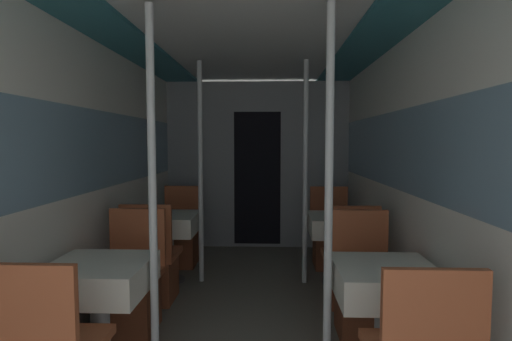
{
  "coord_description": "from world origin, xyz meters",
  "views": [
    {
      "loc": [
        0.19,
        -1.57,
        1.46
      ],
      "look_at": [
        0.04,
        2.38,
        1.18
      ],
      "focal_mm": 28.0,
      "sensor_mm": 36.0,
      "label": 1
    }
  ],
  "objects_px": {
    "dining_table_right_1": "(339,228)",
    "support_pole_right_0": "(329,194)",
    "support_pole_right_1": "(305,173)",
    "chair_right_far_1": "(330,242)",
    "dining_table_right_0": "(385,286)",
    "chair_right_far_0": "(363,298)",
    "chair_left_far_1": "(180,241)",
    "support_pole_left_1": "(200,173)",
    "support_pole_left_0": "(152,194)",
    "dining_table_left_0": "(99,283)",
    "chair_left_far_0": "(131,294)",
    "dining_table_left_1": "(168,227)",
    "chair_right_near_1": "(349,273)",
    "chair_left_near_1": "(153,271)"
  },
  "relations": [
    {
      "from": "chair_left_far_0",
      "to": "chair_left_far_1",
      "type": "relative_size",
      "value": 1.0
    },
    {
      "from": "support_pole_right_1",
      "to": "chair_right_far_1",
      "type": "bearing_deg",
      "value": 57.65
    },
    {
      "from": "dining_table_left_0",
      "to": "dining_table_left_1",
      "type": "bearing_deg",
      "value": 90.0
    },
    {
      "from": "dining_table_left_0",
      "to": "dining_table_right_0",
      "type": "bearing_deg",
      "value": 0.0
    },
    {
      "from": "chair_right_far_1",
      "to": "support_pole_right_1",
      "type": "distance_m",
      "value": 1.08
    },
    {
      "from": "support_pole_left_1",
      "to": "dining_table_right_1",
      "type": "xyz_separation_m",
      "value": [
        1.43,
        0.0,
        -0.57
      ]
    },
    {
      "from": "chair_left_far_1",
      "to": "chair_left_far_0",
      "type": "bearing_deg",
      "value": 90.0
    },
    {
      "from": "chair_right_far_1",
      "to": "support_pole_right_1",
      "type": "bearing_deg",
      "value": 57.65
    },
    {
      "from": "dining_table_left_1",
      "to": "support_pole_left_1",
      "type": "bearing_deg",
      "value": 0.0
    },
    {
      "from": "support_pole_left_1",
      "to": "support_pole_right_0",
      "type": "height_order",
      "value": "same"
    },
    {
      "from": "chair_right_far_0",
      "to": "chair_right_far_1",
      "type": "xyz_separation_m",
      "value": [
        0.0,
        1.67,
        0.0
      ]
    },
    {
      "from": "support_pole_left_0",
      "to": "chair_right_far_0",
      "type": "xyz_separation_m",
      "value": [
        1.43,
        0.55,
        -0.86
      ]
    },
    {
      "from": "dining_table_right_1",
      "to": "support_pole_right_0",
      "type": "bearing_deg",
      "value": -101.81
    },
    {
      "from": "dining_table_left_0",
      "to": "chair_right_far_1",
      "type": "height_order",
      "value": "chair_right_far_1"
    },
    {
      "from": "dining_table_right_0",
      "to": "chair_right_far_1",
      "type": "bearing_deg",
      "value": 90.0
    },
    {
      "from": "chair_left_far_0",
      "to": "dining_table_left_1",
      "type": "relative_size",
      "value": 1.31
    },
    {
      "from": "dining_table_left_0",
      "to": "chair_left_near_1",
      "type": "xyz_separation_m",
      "value": [
        0.0,
        1.12,
        -0.29
      ]
    },
    {
      "from": "support_pole_right_0",
      "to": "chair_left_far_1",
      "type": "bearing_deg",
      "value": 122.74
    },
    {
      "from": "support_pole_left_0",
      "to": "chair_right_far_0",
      "type": "bearing_deg",
      "value": 21.1
    },
    {
      "from": "chair_left_far_0",
      "to": "chair_right_far_1",
      "type": "height_order",
      "value": "same"
    },
    {
      "from": "dining_table_right_0",
      "to": "chair_left_near_1",
      "type": "bearing_deg",
      "value": 147.82
    },
    {
      "from": "support_pole_left_0",
      "to": "chair_left_near_1",
      "type": "distance_m",
      "value": 1.45
    },
    {
      "from": "support_pole_right_0",
      "to": "dining_table_right_0",
      "type": "bearing_deg",
      "value": 0.0
    },
    {
      "from": "chair_right_near_1",
      "to": "support_pole_right_1",
      "type": "bearing_deg",
      "value": 122.35
    },
    {
      "from": "dining_table_right_1",
      "to": "dining_table_right_0",
      "type": "bearing_deg",
      "value": -90.0
    },
    {
      "from": "support_pole_right_0",
      "to": "chair_right_far_1",
      "type": "xyz_separation_m",
      "value": [
        0.35,
        2.22,
        -0.86
      ]
    },
    {
      "from": "dining_table_right_1",
      "to": "support_pole_right_1",
      "type": "bearing_deg",
      "value": 180.0
    },
    {
      "from": "dining_table_right_0",
      "to": "support_pole_left_1",
      "type": "bearing_deg",
      "value": 130.54
    },
    {
      "from": "chair_left_far_1",
      "to": "chair_right_near_1",
      "type": "height_order",
      "value": "same"
    },
    {
      "from": "dining_table_left_0",
      "to": "dining_table_right_1",
      "type": "distance_m",
      "value": 2.44
    },
    {
      "from": "support_pole_left_1",
      "to": "chair_right_far_1",
      "type": "relative_size",
      "value": 2.47
    },
    {
      "from": "dining_table_left_1",
      "to": "chair_left_far_0",
      "type": "bearing_deg",
      "value": -90.0
    },
    {
      "from": "chair_right_near_1",
      "to": "chair_left_far_0",
      "type": "bearing_deg",
      "value": -162.3
    },
    {
      "from": "support_pole_right_1",
      "to": "chair_right_near_1",
      "type": "bearing_deg",
      "value": -57.65
    },
    {
      "from": "support_pole_left_0",
      "to": "chair_right_far_1",
      "type": "xyz_separation_m",
      "value": [
        1.43,
        2.22,
        -0.86
      ]
    },
    {
      "from": "chair_left_far_1",
      "to": "support_pole_right_1",
      "type": "bearing_deg",
      "value": 158.9
    },
    {
      "from": "dining_table_left_0",
      "to": "support_pole_right_0",
      "type": "xyz_separation_m",
      "value": [
        1.43,
        0.0,
        0.57
      ]
    },
    {
      "from": "dining_table_left_0",
      "to": "dining_table_right_1",
      "type": "bearing_deg",
      "value": 43.21
    },
    {
      "from": "chair_right_near_1",
      "to": "dining_table_left_1",
      "type": "bearing_deg",
      "value": 162.77
    },
    {
      "from": "chair_right_near_1",
      "to": "dining_table_right_0",
      "type": "bearing_deg",
      "value": -90.0
    },
    {
      "from": "chair_right_near_1",
      "to": "support_pole_right_1",
      "type": "height_order",
      "value": "support_pole_right_1"
    },
    {
      "from": "dining_table_right_0",
      "to": "support_pole_right_1",
      "type": "relative_size",
      "value": 0.31
    },
    {
      "from": "support_pole_right_0",
      "to": "dining_table_right_1",
      "type": "xyz_separation_m",
      "value": [
        0.35,
        1.67,
        -0.57
      ]
    },
    {
      "from": "support_pole_right_0",
      "to": "chair_right_near_1",
      "type": "xyz_separation_m",
      "value": [
        0.35,
        1.12,
        -0.86
      ]
    },
    {
      "from": "dining_table_left_0",
      "to": "chair_right_far_0",
      "type": "relative_size",
      "value": 0.76
    },
    {
      "from": "chair_right_far_1",
      "to": "chair_right_far_0",
      "type": "bearing_deg",
      "value": 90.0
    },
    {
      "from": "chair_left_far_1",
      "to": "dining_table_right_1",
      "type": "relative_size",
      "value": 1.31
    },
    {
      "from": "dining_table_right_0",
      "to": "chair_right_far_0",
      "type": "relative_size",
      "value": 0.76
    },
    {
      "from": "chair_left_near_1",
      "to": "chair_right_far_1",
      "type": "bearing_deg",
      "value": 31.81
    },
    {
      "from": "chair_right_near_1",
      "to": "dining_table_right_1",
      "type": "bearing_deg",
      "value": 90.0
    }
  ]
}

